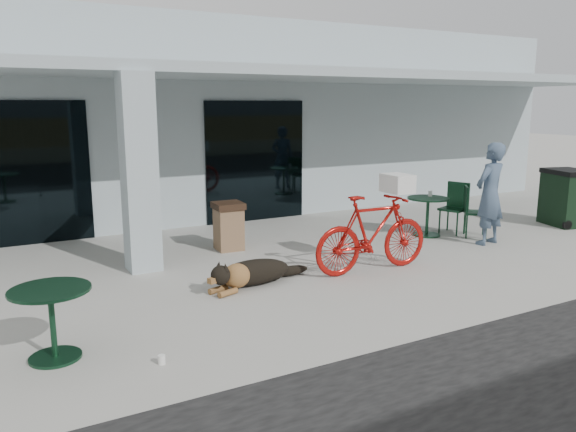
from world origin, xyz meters
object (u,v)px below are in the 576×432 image
wheeled_bin (566,197)px  trash_receptacle (229,226)px  dog (254,271)px  cafe_table_near (53,324)px  bicycle (373,233)px  cafe_chair_far_b (453,208)px  person (490,194)px  cafe_chair_far_a (476,212)px  cafe_table_far (427,217)px

wheeled_bin → trash_receptacle: bearing=-177.6°
dog → cafe_table_near: size_ratio=1.61×
dog → trash_receptacle: 2.17m
trash_receptacle → bicycle: bearing=-58.2°
cafe_chair_far_b → person: (-0.08, -0.98, 0.44)m
bicycle → trash_receptacle: bearing=33.6°
cafe_table_near → cafe_chair_far_b: 8.26m
cafe_chair_far_a → person: (-0.25, -0.53, 0.46)m
cafe_table_far → wheeled_bin: size_ratio=0.68×
wheeled_bin → cafe_chair_far_a: bearing=-168.6°
dog → person: person is taller
wheeled_bin → cafe_table_far: bearing=-176.9°
cafe_chair_far_b → trash_receptacle: bearing=-122.6°
bicycle → cafe_table_far: size_ratio=2.49×
cafe_table_far → cafe_chair_far_a: (0.78, -0.54, 0.12)m
cafe_table_near → wheeled_bin: bearing=9.0°
trash_receptacle → cafe_chair_far_a: bearing=-17.0°
bicycle → cafe_chair_far_b: (3.10, 1.37, -0.10)m
trash_receptacle → cafe_table_near: bearing=-135.6°
wheeled_bin → cafe_table_near: bearing=-156.3°
cafe_chair_far_a → trash_receptacle: cafe_chair_far_a is taller
cafe_table_far → cafe_chair_far_b: 0.63m
cafe_table_near → person: 7.99m
cafe_table_far → person: (0.53, -1.08, 0.58)m
cafe_chair_far_b → person: bearing=-24.7°
cafe_table_far → bicycle: bearing=-149.6°
dog → bicycle: bearing=-25.5°
cafe_chair_far_b → trash_receptacle: size_ratio=1.19×
dog → cafe_chair_far_b: size_ratio=1.27×
person → trash_receptacle: person is taller
cafe_table_near → person: person is taller
bicycle → wheeled_bin: 5.92m
bicycle → cafe_chair_far_a: 3.40m
cafe_table_near → cafe_table_far: (7.33, 2.38, 0.00)m
cafe_table_near → trash_receptacle: (3.37, 3.29, 0.05)m
person → trash_receptacle: (-4.49, 1.98, -0.53)m
cafe_table_far → person: person is taller
cafe_table_far → trash_receptacle: bearing=167.1°
bicycle → trash_receptacle: bicycle is taller
person → trash_receptacle: size_ratio=2.20×
dog → cafe_table_far: cafe_table_far is taller
cafe_table_near → trash_receptacle: trash_receptacle is taller
dog → cafe_table_far: 4.61m
person → wheeled_bin: person is taller
person → bicycle: bearing=-3.9°
bicycle → person: bearing=-80.9°
dog → cafe_chair_far_a: cafe_chair_far_a is taller
cafe_table_far → cafe_chair_far_b: cafe_chair_far_b is taller
dog → trash_receptacle: trash_receptacle is taller
cafe_chair_far_b → cafe_chair_far_a: bearing=0.7°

